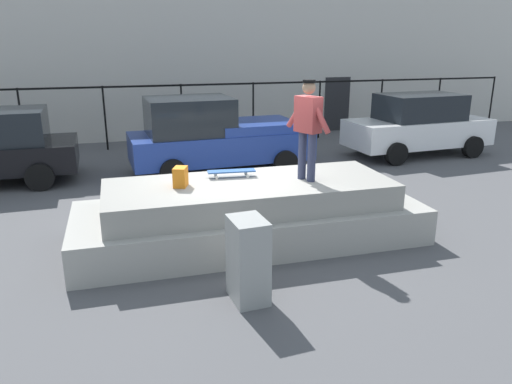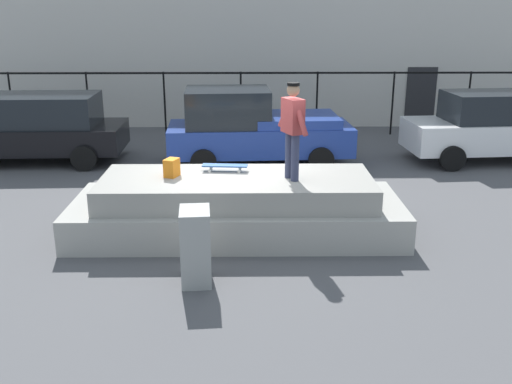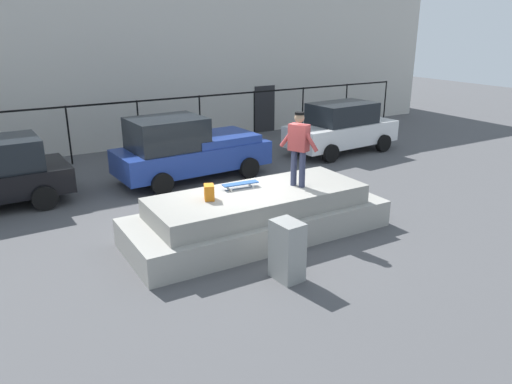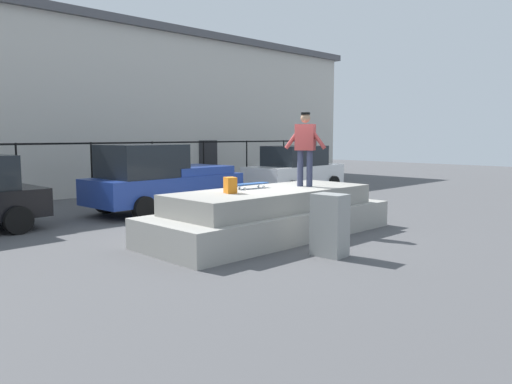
{
  "view_description": "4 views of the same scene",
  "coord_description": "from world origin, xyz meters",
  "px_view_note": "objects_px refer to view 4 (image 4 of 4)",
  "views": [
    {
      "loc": [
        -2.07,
        -8.22,
        3.37
      ],
      "look_at": [
        0.35,
        0.27,
        0.62
      ],
      "focal_mm": 34.6,
      "sensor_mm": 36.0,
      "label": 1
    },
    {
      "loc": [
        0.25,
        -10.35,
        3.98
      ],
      "look_at": [
        0.39,
        0.54,
        0.44
      ],
      "focal_mm": 40.53,
      "sensor_mm": 36.0,
      "label": 2
    },
    {
      "loc": [
        -5.26,
        -9.32,
        4.57
      ],
      "look_at": [
        0.27,
        0.04,
        0.83
      ],
      "focal_mm": 34.63,
      "sensor_mm": 36.0,
      "label": 3
    },
    {
      "loc": [
        -7.88,
        -7.95,
        2.21
      ],
      "look_at": [
        0.6,
        0.6,
        0.85
      ],
      "focal_mm": 35.11,
      "sensor_mm": 36.0,
      "label": 4
    }
  ],
  "objects_px": {
    "utility_box": "(330,225)",
    "car_blue_pickup_mid": "(161,179)",
    "skateboarder": "(305,144)",
    "backpack": "(230,185)",
    "skateboard": "(252,184)",
    "car_white_sedan_far": "(295,170)"
  },
  "relations": [
    {
      "from": "skateboarder",
      "to": "car_white_sedan_far",
      "type": "xyz_separation_m",
      "value": [
        5.59,
        5.13,
        -1.11
      ]
    },
    {
      "from": "skateboarder",
      "to": "backpack",
      "type": "relative_size",
      "value": 5.19
    },
    {
      "from": "skateboarder",
      "to": "car_blue_pickup_mid",
      "type": "distance_m",
      "value": 5.03
    },
    {
      "from": "car_blue_pickup_mid",
      "to": "utility_box",
      "type": "relative_size",
      "value": 4.14
    },
    {
      "from": "skateboarder",
      "to": "backpack",
      "type": "xyz_separation_m",
      "value": [
        -2.13,
        0.19,
        -0.82
      ]
    },
    {
      "from": "car_white_sedan_far",
      "to": "utility_box",
      "type": "bearing_deg",
      "value": -135.5
    },
    {
      "from": "skateboard",
      "to": "skateboarder",
      "type": "bearing_deg",
      "value": -23.75
    },
    {
      "from": "car_blue_pickup_mid",
      "to": "skateboarder",
      "type": "bearing_deg",
      "value": -82.49
    },
    {
      "from": "skateboarder",
      "to": "skateboard",
      "type": "distance_m",
      "value": 1.58
    },
    {
      "from": "car_blue_pickup_mid",
      "to": "backpack",
      "type": "bearing_deg",
      "value": -107.66
    },
    {
      "from": "skateboard",
      "to": "utility_box",
      "type": "distance_m",
      "value": 2.5
    },
    {
      "from": "utility_box",
      "to": "car_blue_pickup_mid",
      "type": "bearing_deg",
      "value": 77.74
    },
    {
      "from": "car_white_sedan_far",
      "to": "utility_box",
      "type": "xyz_separation_m",
      "value": [
        -7.14,
        -7.01,
        -0.34
      ]
    },
    {
      "from": "skateboard",
      "to": "utility_box",
      "type": "relative_size",
      "value": 0.74
    },
    {
      "from": "car_blue_pickup_mid",
      "to": "utility_box",
      "type": "distance_m",
      "value": 6.83
    },
    {
      "from": "skateboarder",
      "to": "skateboard",
      "type": "bearing_deg",
      "value": 156.25
    },
    {
      "from": "utility_box",
      "to": "backpack",
      "type": "bearing_deg",
      "value": 101.15
    },
    {
      "from": "backpack",
      "to": "car_blue_pickup_mid",
      "type": "bearing_deg",
      "value": -176.79
    },
    {
      "from": "skateboarder",
      "to": "car_blue_pickup_mid",
      "type": "bearing_deg",
      "value": 97.51
    },
    {
      "from": "skateboard",
      "to": "car_white_sedan_far",
      "type": "distance_m",
      "value": 8.21
    },
    {
      "from": "skateboard",
      "to": "car_white_sedan_far",
      "type": "bearing_deg",
      "value": 34.12
    },
    {
      "from": "utility_box",
      "to": "skateboard",
      "type": "bearing_deg",
      "value": 77.18
    }
  ]
}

